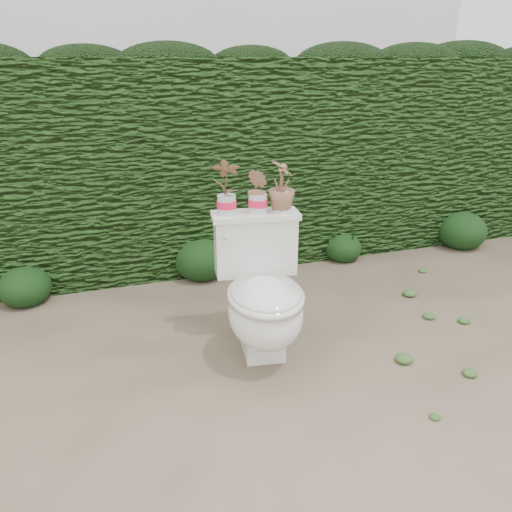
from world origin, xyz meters
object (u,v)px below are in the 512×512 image
object	(u,v)px
potted_plant_left	(226,188)
potted_plant_center	(258,192)
potted_plant_right	(282,188)
toilet	(263,297)

from	to	relation	value
potted_plant_left	potted_plant_center	world-z (taller)	potted_plant_left
potted_plant_center	potted_plant_right	size ratio (longest dim) A/B	0.86
potted_plant_left	potted_plant_right	bearing A→B (deg)	-163.41
toilet	potted_plant_right	size ratio (longest dim) A/B	2.81
toilet	potted_plant_left	bearing A→B (deg)	124.28
potted_plant_right	potted_plant_left	bearing A→B (deg)	98.61
potted_plant_right	potted_plant_center	bearing A→B (deg)	98.61
toilet	potted_plant_right	xyz separation A→B (m)	(0.18, 0.22, 0.56)
potted_plant_left	potted_plant_right	distance (m)	0.31
potted_plant_left	potted_plant_center	distance (m)	0.18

